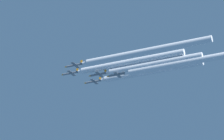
{
  "coord_description": "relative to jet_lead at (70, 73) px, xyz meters",
  "views": [
    {
      "loc": [
        -288.05,
        -146.76,
        1.3
      ],
      "look_at": [
        -0.08,
        -19.48,
        145.83
      ],
      "focal_mm": 88.74,
      "sensor_mm": 36.0,
      "label": 1
    }
  ],
  "objects": [
    {
      "name": "jet_left_wingman",
      "position": [
        -13.87,
        -10.05,
        -2.14
      ],
      "size": [
        9.06,
        13.19,
        3.17
      ],
      "color": "slate"
    },
    {
      "name": "jet_lead",
      "position": [
        0.0,
        0.0,
        0.0
      ],
      "size": [
        9.06,
        13.19,
        3.17
      ],
      "color": "slate"
    },
    {
      "name": "smoke_trail_lead",
      "position": [
        0.0,
        -41.4,
        -0.03
      ],
      "size": [
        3.93,
        70.83,
        3.93
      ],
      "color": "white"
    },
    {
      "name": "jet_slot",
      "position": [
        0.66,
        -19.67,
        -4.13
      ],
      "size": [
        9.06,
        13.19,
        3.17
      ],
      "color": "slate"
    },
    {
      "name": "smoke_trail_right_wingman",
      "position": [
        14.44,
        -49.91,
        -1.9
      ],
      "size": [
        3.93,
        68.72,
        3.93
      ],
      "color": "white"
    },
    {
      "name": "smoke_trail_left_wingman",
      "position": [
        -13.87,
        -56.57,
        -2.17
      ],
      "size": [
        3.93,
        81.08,
        3.93
      ],
      "color": "white"
    },
    {
      "name": "jet_right_wingman",
      "position": [
        14.44,
        -9.56,
        -1.87
      ],
      "size": [
        9.06,
        13.19,
        3.17
      ],
      "color": "slate"
    },
    {
      "name": "jet_high_trail",
      "position": [
        0.86,
        -32.12,
        -6.63
      ],
      "size": [
        9.06,
        13.19,
        3.17
      ],
      "color": "slate"
    },
    {
      "name": "smoke_trail_high_trail",
      "position": [
        0.86,
        -74.9,
        -6.66
      ],
      "size": [
        3.93,
        73.59,
        3.93
      ],
      "color": "white"
    },
    {
      "name": "smoke_trail_slot",
      "position": [
        0.66,
        -56.56,
        -4.16
      ],
      "size": [
        3.93,
        61.79,
        3.93
      ],
      "color": "white"
    }
  ]
}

